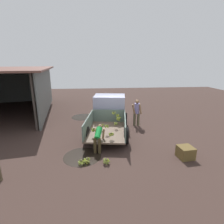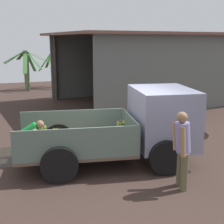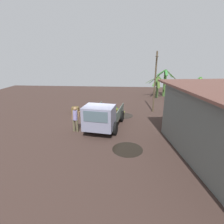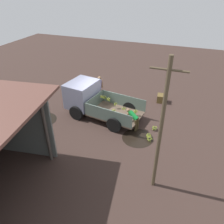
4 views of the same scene
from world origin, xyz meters
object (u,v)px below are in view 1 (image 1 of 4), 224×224
Objects in this scene: banana_bunch_on_ground_0 at (106,161)px; banana_bunch_on_ground_1 at (81,162)px; wooden_crate_0 at (185,152)px; person_foreground_visitor at (137,111)px; cargo_truck at (109,111)px; banana_bunch_on_ground_2 at (87,160)px; person_worker_loading at (98,137)px.

banana_bunch_on_ground_0 reaches higher than banana_bunch_on_ground_1.
wooden_crate_0 reaches higher than banana_bunch_on_ground_1.
cargo_truck is at bearing -78.86° from person_foreground_visitor.
person_foreground_visitor is 5.40m from banana_bunch_on_ground_1.
wooden_crate_0 is at bearing 26.11° from person_foreground_visitor.
banana_bunch_on_ground_1 is at bearing 112.53° from banana_bunch_on_ground_2.
person_worker_loading is at bearing 75.02° from wooden_crate_0.
person_foreground_visitor is 5.20m from banana_bunch_on_ground_2.
person_foreground_visitor is 2.84× the size of wooden_crate_0.
person_foreground_visitor is at bearing -27.58° from banana_bunch_on_ground_0.
person_foreground_visitor is 4.91m from banana_bunch_on_ground_0.
cargo_truck reaches higher than banana_bunch_on_ground_1.
cargo_truck reaches higher than wooden_crate_0.
wooden_crate_0 is (-4.12, -1.21, -0.71)m from person_foreground_visitor.
person_foreground_visitor is (0.04, -1.78, -0.08)m from cargo_truck.
cargo_truck is 4.37m from banana_bunch_on_ground_0.
banana_bunch_on_ground_2 is (-4.09, 1.25, -0.92)m from cargo_truck.
person_foreground_visitor is 1.47× the size of person_worker_loading.
person_worker_loading is at bearing 13.94° from banana_bunch_on_ground_0.
banana_bunch_on_ground_0 is 1.08× the size of banana_bunch_on_ground_1.
banana_bunch_on_ground_1 is (-4.23, 3.25, -0.85)m from person_foreground_visitor.
banana_bunch_on_ground_1 is 0.47× the size of wooden_crate_0.
banana_bunch_on_ground_0 is at bearing -177.52° from cargo_truck.
banana_bunch_on_ground_0 is at bearing -17.80° from person_foreground_visitor.
banana_bunch_on_ground_0 is 0.81m from banana_bunch_on_ground_2.
banana_bunch_on_ground_0 is 0.50× the size of wooden_crate_0.
banana_bunch_on_ground_0 is at bearing -100.89° from banana_bunch_on_ground_2.
banana_bunch_on_ground_0 is 1.01m from banana_bunch_on_ground_1.
banana_bunch_on_ground_0 is (-4.25, 0.46, -0.91)m from cargo_truck.
cargo_truck is 4.53m from banana_bunch_on_ground_1.
person_worker_loading is 3.83× the size of banana_bunch_on_ground_0.
banana_bunch_on_ground_1 is at bearing -27.79° from person_foreground_visitor.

